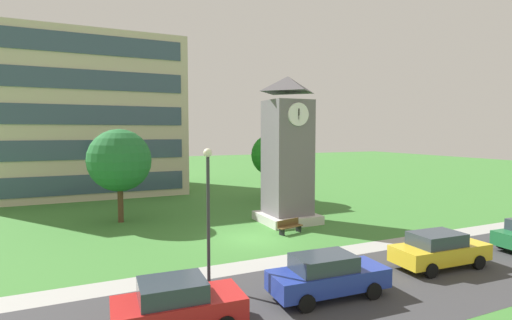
# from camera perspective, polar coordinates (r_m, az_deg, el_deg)

# --- Properties ---
(ground_plane) EXTENTS (160.00, 160.00, 0.00)m
(ground_plane) POSITION_cam_1_polar(r_m,az_deg,el_deg) (23.93, -0.29, -11.47)
(ground_plane) COLOR #3D7A33
(street_asphalt) EXTENTS (120.00, 7.20, 0.01)m
(street_asphalt) POSITION_cam_1_polar(r_m,az_deg,el_deg) (16.82, 12.65, -18.46)
(street_asphalt) COLOR #38383A
(street_asphalt) RESTS_ON ground
(kerb_strip) EXTENTS (120.00, 1.60, 0.01)m
(kerb_strip) POSITION_cam_1_polar(r_m,az_deg,el_deg) (20.26, 4.87, -14.39)
(kerb_strip) COLOR #9E9E99
(kerb_strip) RESTS_ON ground
(office_building) EXTENTS (18.83, 13.19, 16.00)m
(office_building) POSITION_cam_1_polar(r_m,az_deg,el_deg) (45.47, -23.65, 5.76)
(office_building) COLOR beige
(office_building) RESTS_ON ground
(clock_tower) EXTENTS (3.83, 3.83, 10.33)m
(clock_tower) POSITION_cam_1_polar(r_m,az_deg,el_deg) (27.64, 4.63, 0.34)
(clock_tower) COLOR slate
(clock_tower) RESTS_ON ground
(park_bench) EXTENTS (1.86, 0.89, 0.88)m
(park_bench) POSITION_cam_1_polar(r_m,az_deg,el_deg) (25.08, 4.97, -9.66)
(park_bench) COLOR brown
(park_bench) RESTS_ON ground
(street_lamp) EXTENTS (0.36, 0.36, 5.78)m
(street_lamp) POSITION_cam_1_polar(r_m,az_deg,el_deg) (16.06, -7.04, -6.10)
(street_lamp) COLOR #333338
(street_lamp) RESTS_ON ground
(tree_streetside) EXTENTS (4.43, 4.43, 6.65)m
(tree_streetside) POSITION_cam_1_polar(r_m,az_deg,el_deg) (29.09, -19.41, -0.06)
(tree_streetside) COLOR #513823
(tree_streetside) RESTS_ON ground
(tree_by_building) EXTENTS (3.88, 3.88, 6.25)m
(tree_by_building) POSITION_cam_1_polar(r_m,az_deg,el_deg) (36.11, 2.36, 0.72)
(tree_by_building) COLOR #513823
(tree_by_building) RESTS_ON ground
(parked_car_red) EXTENTS (4.28, 2.23, 1.69)m
(parked_car_red) POSITION_cam_1_polar(r_m,az_deg,el_deg) (13.65, -11.47, -20.07)
(parked_car_red) COLOR red
(parked_car_red) RESTS_ON ground
(parked_car_blue) EXTENTS (4.79, 2.13, 1.69)m
(parked_car_blue) POSITION_cam_1_polar(r_m,az_deg,el_deg) (16.03, 10.42, -16.29)
(parked_car_blue) COLOR #23389E
(parked_car_blue) RESTS_ON ground
(parked_car_yellow) EXTENTS (4.82, 2.19, 1.69)m
(parked_car_yellow) POSITION_cam_1_polar(r_m,az_deg,el_deg) (20.84, 25.30, -11.78)
(parked_car_yellow) COLOR gold
(parked_car_yellow) RESTS_ON ground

